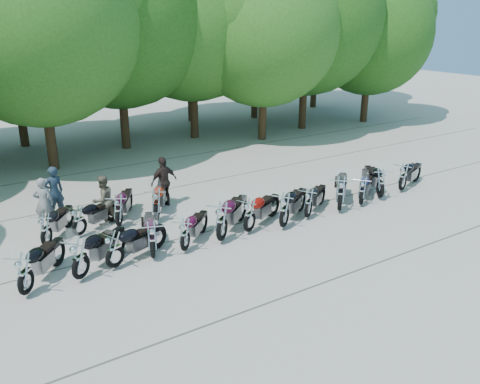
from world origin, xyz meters
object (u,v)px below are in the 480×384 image
motorcycle_14 (79,220)px  motorcycle_9 (341,193)px  motorcycle_5 (222,220)px  motorcycle_13 (46,229)px  motorcycle_3 (152,239)px  rider_2 (164,182)px  motorcycle_12 (403,176)px  motorcycle_15 (118,210)px  motorcycle_16 (156,203)px  rider_0 (44,203)px  motorcycle_0 (25,272)px  rider_3 (54,192)px  motorcycle_2 (114,248)px  rider_1 (103,200)px  motorcycle_1 (80,258)px  motorcycle_11 (381,182)px  motorcycle_10 (362,190)px  motorcycle_6 (250,214)px  motorcycle_7 (284,209)px  motorcycle_8 (309,202)px

motorcycle_14 → motorcycle_9: bearing=-137.1°
motorcycle_5 → motorcycle_13: bearing=22.7°
motorcycle_3 → rider_2: bearing=-99.1°
motorcycle_12 → motorcycle_15: motorcycle_12 is taller
motorcycle_16 → rider_0: rider_0 is taller
motorcycle_0 → rider_3: (1.96, 4.89, 0.25)m
motorcycle_2 → rider_1: size_ratio=1.33×
motorcycle_9 → rider_3: (-8.41, 4.99, 0.18)m
rider_2 → rider_3: size_ratio=1.02×
motorcycle_13 → motorcycle_15: bearing=-135.8°
motorcycle_12 → motorcycle_16: (-9.25, 2.47, 0.01)m
motorcycle_0 → motorcycle_3: (3.40, 0.14, -0.01)m
motorcycle_13 → motorcycle_1: bearing=134.3°
motorcycle_11 → motorcycle_15: size_ratio=1.04×
motorcycle_0 → rider_0: bearing=-68.7°
motorcycle_2 → motorcycle_10: motorcycle_2 is taller
motorcycle_0 → motorcycle_13: motorcycle_0 is taller
motorcycle_11 → rider_3: rider_3 is taller
motorcycle_6 → motorcycle_16: motorcycle_16 is taller
motorcycle_2 → motorcycle_7: size_ratio=0.91×
motorcycle_12 → motorcycle_16: 9.57m
motorcycle_9 → rider_1: size_ratio=1.53×
motorcycle_6 → motorcycle_12: size_ratio=1.00×
motorcycle_1 → rider_3: (0.60, 4.86, 0.23)m
motorcycle_3 → motorcycle_16: bearing=-96.3°
motorcycle_10 → motorcycle_14: (-9.32, 2.87, -0.03)m
motorcycle_8 → motorcycle_5: bearing=58.0°
motorcycle_0 → motorcycle_15: bearing=-100.4°
motorcycle_1 → rider_1: rider_1 is taller
motorcycle_5 → motorcycle_9: motorcycle_5 is taller
rider_3 → rider_1: bearing=119.1°
motorcycle_2 → rider_0: (-0.87, 4.03, 0.22)m
motorcycle_12 → motorcycle_14: 12.06m
motorcycle_1 → motorcycle_2: motorcycle_1 is taller
motorcycle_16 → rider_3: 3.55m
rider_1 → motorcycle_2: bearing=56.7°
motorcycle_7 → motorcycle_13: bearing=35.4°
motorcycle_13 → motorcycle_7: bearing=-163.8°
motorcycle_14 → rider_3: bearing=-23.2°
motorcycle_1 → rider_0: rider_0 is taller
motorcycle_9 → rider_1: (-7.23, 3.51, 0.11)m
motorcycle_8 → rider_1: 6.80m
rider_0 → motorcycle_6: bearing=164.7°
motorcycle_1 → motorcycle_6: 5.35m
motorcycle_13 → motorcycle_15: 2.34m
motorcycle_0 → motorcycle_11: bearing=-139.5°
rider_0 → motorcycle_0: bearing=93.1°
motorcycle_15 → motorcycle_9: bearing=-170.3°
motorcycle_2 → motorcycle_3: (1.09, -0.01, 0.01)m
motorcycle_0 → motorcycle_12: (13.91, 0.13, -0.00)m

